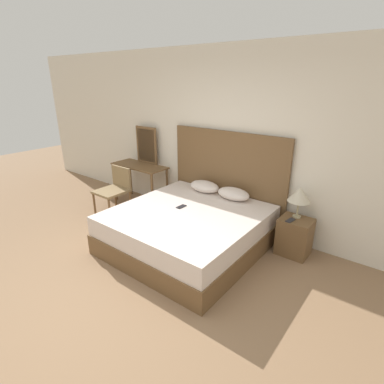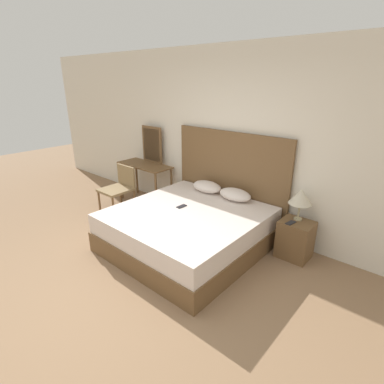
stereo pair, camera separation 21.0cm
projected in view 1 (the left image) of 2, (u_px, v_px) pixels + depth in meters
ground_plane at (110, 303)px, 3.16m from camera, size 16.00×16.00×0.00m
wall_back at (235, 141)px, 4.50m from camera, size 10.00×0.06×2.70m
bed at (188, 230)px, 4.13m from camera, size 1.88×1.92×0.55m
headboard at (227, 179)px, 4.69m from camera, size 1.98×0.05×1.50m
pillow_left at (205, 186)px, 4.71m from camera, size 0.50×0.31×0.17m
pillow_right at (233, 194)px, 4.41m from camera, size 0.50×0.31×0.17m
phone_on_bed at (181, 207)px, 4.17m from camera, size 0.08×0.15×0.01m
nightstand at (294, 237)px, 3.98m from camera, size 0.41×0.36×0.51m
table_lamp at (300, 195)px, 3.85m from camera, size 0.30×0.30×0.42m
phone_on_nightstand at (290, 220)px, 3.86m from camera, size 0.09×0.16×0.01m
vanity_desk at (140, 172)px, 5.53m from camera, size 1.08×0.46×0.74m
vanity_mirror at (146, 145)px, 5.51m from camera, size 0.50×0.03×0.67m
chair at (115, 187)px, 5.20m from camera, size 0.48×0.52×0.79m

